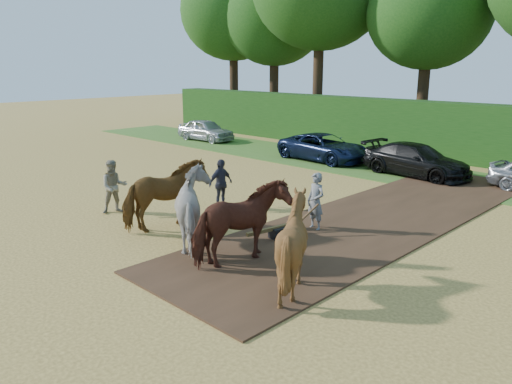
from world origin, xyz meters
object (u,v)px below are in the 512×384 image
object	(u,v)px
spectator_far	(221,184)
parked_cars	(430,161)
spectator_near	(114,187)
plough_team	(222,216)

from	to	relation	value
spectator_far	parked_cars	distance (m)	10.29
parked_cars	spectator_near	bearing A→B (deg)	-111.64
spectator_near	spectator_far	bearing A→B (deg)	-13.56
plough_team	parked_cars	distance (m)	12.80
spectator_far	plough_team	size ratio (longest dim) A/B	0.24
spectator_near	spectator_far	world-z (taller)	spectator_near
spectator_near	parked_cars	distance (m)	13.77
spectator_far	spectator_near	bearing A→B (deg)	145.40
spectator_far	parked_cars	xyz separation A→B (m)	(2.97, 9.86, -0.16)
spectator_near	parked_cars	bearing A→B (deg)	0.47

